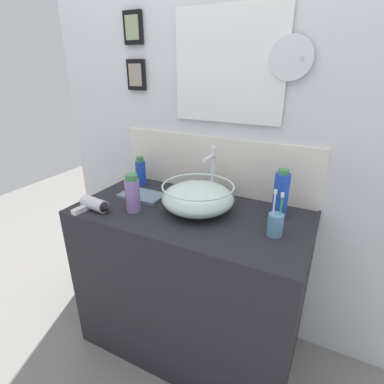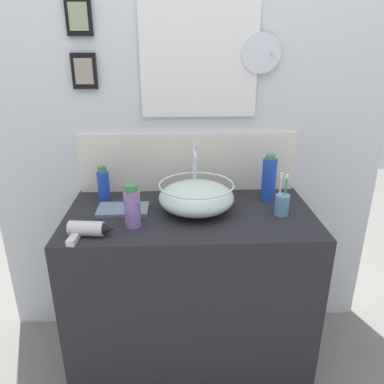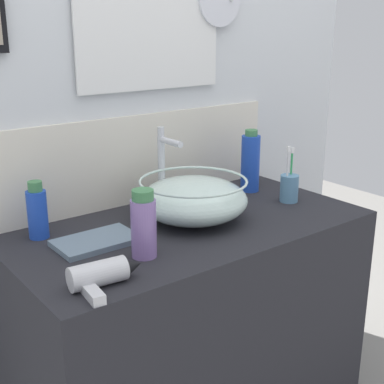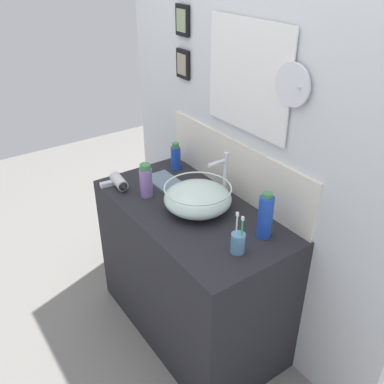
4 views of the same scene
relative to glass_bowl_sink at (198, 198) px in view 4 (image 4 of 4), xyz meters
The scene contains 11 objects.
ground_plane 0.89m from the glass_bowl_sink, 145.23° to the right, with size 6.00×6.00×0.00m, color gray.
vanity_counter 0.48m from the glass_bowl_sink, 145.23° to the right, with size 1.10×0.57×0.82m, color #232328.
back_panel 0.50m from the glass_bowl_sink, 95.60° to the left, with size 1.98×0.10×2.59m.
glass_bowl_sink is the anchor object (origin of this frame).
faucet 0.18m from the glass_bowl_sink, 90.00° to the left, with size 0.02×0.12×0.27m.
hair_drier 0.49m from the glass_bowl_sink, 153.24° to the right, with size 0.18×0.13×0.06m.
toothbrush_cup 0.38m from the glass_bowl_sink, ahead, with size 0.06×0.06×0.20m.
spray_bottle 0.37m from the glass_bowl_sink, 18.42° to the left, with size 0.07×0.07×0.23m.
shampoo_bottle 0.30m from the glass_bowl_sink, 152.88° to the right, with size 0.07×0.07×0.18m.
soap_dispenser 0.46m from the glass_bowl_sink, 160.34° to the left, with size 0.06×0.06×0.17m.
hand_towel 0.34m from the glass_bowl_sink, behind, with size 0.23×0.14×0.02m, color slate.
Camera 4 is at (1.49, -1.04, 1.97)m, focal length 40.00 mm.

